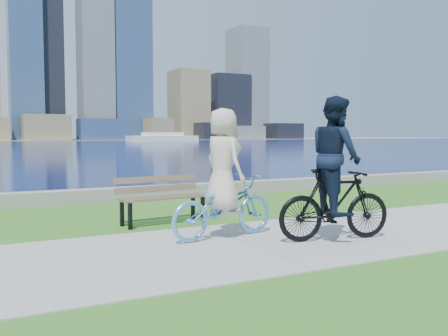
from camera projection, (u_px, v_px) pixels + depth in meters
The scene contains 7 objects.
ground at pixel (248, 245), 8.07m from camera, with size 320.00×320.00×0.00m, color #2B651A.
concrete_path at pixel (248, 244), 8.07m from camera, with size 80.00×3.50×0.02m, color #969691.
seawall at pixel (134, 193), 13.55m from camera, with size 90.00×0.50×0.35m, color gray.
ferry_far at pixel (163, 138), 106.42m from camera, with size 14.96×4.28×2.03m.
park_bench at pixel (161, 195), 10.01m from camera, with size 1.87×0.81×0.94m.
cyclist_woman at pixel (223, 190), 8.50m from camera, with size 1.01×2.13×2.21m.
cyclist_man at pixel (335, 180), 8.29m from camera, with size 0.98×2.07×2.40m.
Camera 1 is at (-4.00, -6.89, 1.81)m, focal length 40.00 mm.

